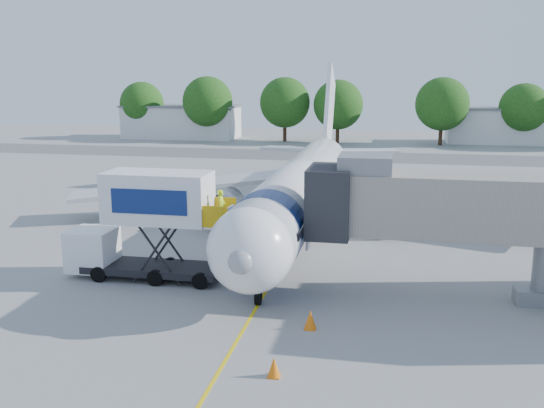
% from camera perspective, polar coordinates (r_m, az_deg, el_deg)
% --- Properties ---
extents(ground, '(160.00, 160.00, 0.00)m').
position_cam_1_polar(ground, '(36.60, 1.89, -4.06)').
color(ground, '#979794').
rests_on(ground, ground).
extents(guidance_line, '(0.15, 70.00, 0.01)m').
position_cam_1_polar(guidance_line, '(36.60, 1.89, -4.06)').
color(guidance_line, yellow).
rests_on(guidance_line, ground).
extents(taxiway_strip, '(120.00, 10.00, 0.01)m').
position_cam_1_polar(taxiway_strip, '(77.59, 6.89, 4.48)').
color(taxiway_strip, '#59595B').
rests_on(taxiway_strip, ground).
extents(aircraft, '(34.17, 37.73, 11.35)m').
position_cam_1_polar(aircraft, '(39.89, 2.87, 1.63)').
color(aircraft, white).
rests_on(aircraft, ground).
extents(jet_bridge, '(13.90, 3.20, 6.60)m').
position_cam_1_polar(jet_bridge, '(28.43, 15.72, -0.23)').
color(jet_bridge, gray).
rests_on(jet_bridge, ground).
extents(catering_hiloader, '(8.50, 2.44, 5.50)m').
position_cam_1_polar(catering_hiloader, '(31.04, -11.71, -2.01)').
color(catering_hiloader, black).
rests_on(catering_hiloader, ground).
extents(ground_tug, '(4.13, 3.11, 1.47)m').
position_cam_1_polar(ground_tug, '(19.77, -16.50, -16.87)').
color(ground_tug, white).
rests_on(ground_tug, ground).
extents(safety_cone_a, '(0.50, 0.50, 0.80)m').
position_cam_1_polar(safety_cone_a, '(25.18, 3.62, -10.84)').
color(safety_cone_a, orange).
rests_on(safety_cone_a, ground).
extents(safety_cone_b, '(0.46, 0.46, 0.72)m').
position_cam_1_polar(safety_cone_b, '(21.52, 0.19, -15.12)').
color(safety_cone_b, orange).
rests_on(safety_cone_b, ground).
extents(outbuilding_left, '(18.40, 8.40, 5.30)m').
position_cam_1_polar(outbuilding_left, '(100.77, -8.49, 7.69)').
color(outbuilding_left, silver).
rests_on(outbuilding_left, ground).
extents(outbuilding_right, '(16.40, 7.40, 5.30)m').
position_cam_1_polar(outbuilding_right, '(98.39, 20.82, 6.94)').
color(outbuilding_right, silver).
rests_on(outbuilding_right, ground).
extents(tree_a, '(7.10, 7.10, 9.05)m').
position_cam_1_polar(tree_a, '(101.67, -12.14, 9.19)').
color(tree_a, '#382314').
rests_on(tree_a, ground).
extents(tree_b, '(7.79, 7.79, 9.93)m').
position_cam_1_polar(tree_b, '(95.96, -6.09, 9.55)').
color(tree_b, '#382314').
rests_on(tree_b, ground).
extents(tree_c, '(7.70, 7.70, 9.82)m').
position_cam_1_polar(tree_c, '(94.05, 1.23, 9.53)').
color(tree_c, '#382314').
rests_on(tree_c, ground).
extents(tree_d, '(7.43, 7.43, 9.47)m').
position_cam_1_polar(tree_d, '(92.20, 6.24, 9.27)').
color(tree_d, '#382314').
rests_on(tree_d, ground).
extents(tree_e, '(7.72, 7.72, 9.85)m').
position_cam_1_polar(tree_e, '(92.32, 15.73, 9.05)').
color(tree_e, '#382314').
rests_on(tree_e, ground).
extents(tree_f, '(7.05, 7.05, 8.98)m').
position_cam_1_polar(tree_f, '(96.22, 22.62, 8.37)').
color(tree_f, '#382314').
rests_on(tree_f, ground).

